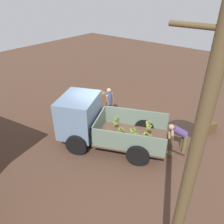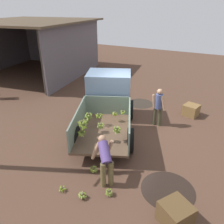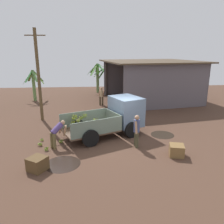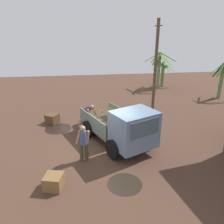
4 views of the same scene
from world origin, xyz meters
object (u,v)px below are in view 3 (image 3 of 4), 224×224
banana_bunch_on_ground_0 (42,140)px  banana_bunch_on_ground_2 (61,141)px  person_worker_loading (57,132)px  wooden_crate_0 (37,164)px  person_foreground_visitor (136,130)px  person_bystander_near_shed (101,95)px  banana_bunch_on_ground_3 (40,144)px  banana_bunch_on_ground_1 (46,149)px  cargo_truck (119,115)px  wooden_crate_1 (177,150)px  utility_pole (39,75)px

banana_bunch_on_ground_0 → banana_bunch_on_ground_2: banana_bunch_on_ground_2 is taller
person_worker_loading → wooden_crate_0: 2.26m
person_worker_loading → banana_bunch_on_ground_0: (-0.96, 0.82, -0.70)m
person_foreground_visitor → banana_bunch_on_ground_0: person_foreground_visitor is taller
person_bystander_near_shed → banana_bunch_on_ground_0: size_ratio=8.03×
wooden_crate_0 → banana_bunch_on_ground_3: bearing=101.0°
banana_bunch_on_ground_1 → person_foreground_visitor: bearing=1.3°
banana_bunch_on_ground_3 → wooden_crate_0: 2.38m
person_bystander_near_shed → banana_bunch_on_ground_3: (-3.37, -8.29, -0.76)m
cargo_truck → person_foreground_visitor: bearing=-97.5°
banana_bunch_on_ground_0 → wooden_crate_1: (6.49, -2.22, 0.18)m
person_bystander_near_shed → wooden_crate_0: 11.03m
wooden_crate_0 → wooden_crate_1: wooden_crate_0 is taller
banana_bunch_on_ground_0 → banana_bunch_on_ground_1: size_ratio=0.85×
banana_bunch_on_ground_3 → person_foreground_visitor: bearing=-5.7°
utility_pole → banana_bunch_on_ground_2: (1.85, -4.08, -2.95)m
wooden_crate_1 → person_bystander_near_shed: bearing=107.2°
banana_bunch_on_ground_0 → wooden_crate_0: 3.02m
person_worker_loading → wooden_crate_1: person_worker_loading is taller
person_foreground_visitor → banana_bunch_on_ground_2: bearing=-17.0°
cargo_truck → banana_bunch_on_ground_2: size_ratio=18.67×
person_foreground_visitor → banana_bunch_on_ground_3: 4.87m
cargo_truck → wooden_crate_1: bearing=-78.4°
cargo_truck → utility_pole: (-5.02, 2.81, 1.98)m
person_foreground_visitor → banana_bunch_on_ground_3: (-4.78, 0.48, -0.80)m
cargo_truck → wooden_crate_0: bearing=-157.8°
utility_pole → banana_bunch_on_ground_0: size_ratio=30.99×
person_foreground_visitor → banana_bunch_on_ground_2: 3.94m
utility_pole → banana_bunch_on_ground_2: size_ratio=23.50×
person_worker_loading → person_bystander_near_shed: (2.46, 8.47, 0.08)m
person_worker_loading → utility_pole: bearing=68.4°
banana_bunch_on_ground_1 → wooden_crate_1: wooden_crate_1 is taller
person_worker_loading → banana_bunch_on_ground_3: bearing=126.1°
utility_pole → banana_bunch_on_ground_0: (0.79, -3.73, -2.98)m
banana_bunch_on_ground_0 → banana_bunch_on_ground_1: 1.31m
cargo_truck → banana_bunch_on_ground_1: cargo_truck is taller
banana_bunch_on_ground_3 → wooden_crate_1: 6.62m
person_bystander_near_shed → banana_bunch_on_ground_2: (-2.36, -8.00, -0.75)m
utility_pole → banana_bunch_on_ground_1: size_ratio=26.22×
banana_bunch_on_ground_3 → wooden_crate_1: bearing=-13.8°
cargo_truck → person_bystander_near_shed: (-0.81, 6.73, -0.22)m
cargo_truck → person_worker_loading: size_ratio=3.68×
banana_bunch_on_ground_3 → wooden_crate_0: bearing=-79.0°
person_foreground_visitor → wooden_crate_1: (1.65, -1.10, -0.65)m
person_foreground_visitor → wooden_crate_1: person_foreground_visitor is taller
utility_pole → person_worker_loading: bearing=-69.0°
banana_bunch_on_ground_2 → wooden_crate_0: bearing=-101.8°
person_worker_loading → person_bystander_near_shed: 8.82m
banana_bunch_on_ground_2 → cargo_truck: bearing=21.8°
person_bystander_near_shed → person_foreground_visitor: bearing=-165.8°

